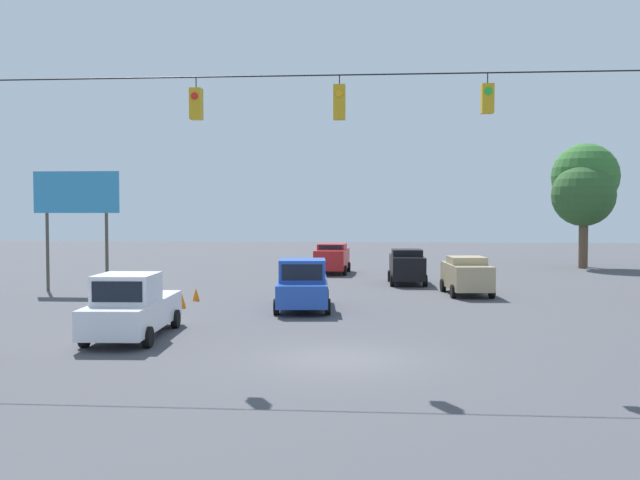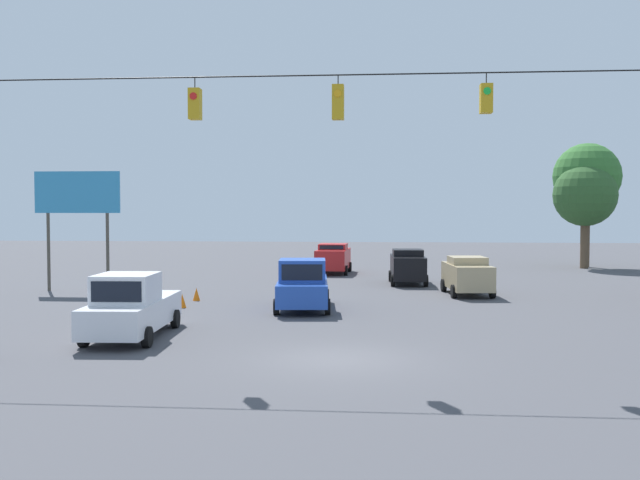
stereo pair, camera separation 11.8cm
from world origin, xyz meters
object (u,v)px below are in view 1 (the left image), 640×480
(tree_horizon_right, at_px, (583,196))
(tree_horizon_left, at_px, (585,177))
(sedan_red_withflow_deep, at_px, (332,258))
(traffic_cone_third, at_px, (182,301))
(pickup_truck_white_parked_shoulder, at_px, (132,308))
(traffic_cone_second, at_px, (163,309))
(traffic_cone_fourth, at_px, (196,294))
(sedan_tan_oncoming_far, at_px, (467,275))
(sedan_black_oncoming_deep, at_px, (407,266))
(pickup_truck_blue_withflow_mid, at_px, (303,286))
(overhead_signal_span, at_px, (338,171))
(traffic_cone_nearest, at_px, (143,319))
(roadside_billboard, at_px, (76,201))

(tree_horizon_right, bearing_deg, tree_horizon_left, -110.40)
(sedan_red_withflow_deep, distance_m, traffic_cone_third, 17.33)
(pickup_truck_white_parked_shoulder, bearing_deg, traffic_cone_second, -85.52)
(traffic_cone_fourth, distance_m, tree_horizon_left, 31.56)
(sedan_tan_oncoming_far, bearing_deg, tree_horizon_left, -121.01)
(sedan_tan_oncoming_far, height_order, sedan_black_oncoming_deep, sedan_black_oncoming_deep)
(pickup_truck_blue_withflow_mid, height_order, sedan_tan_oncoming_far, pickup_truck_blue_withflow_mid)
(sedan_black_oncoming_deep, bearing_deg, overhead_signal_span, 82.23)
(traffic_cone_nearest, relative_size, traffic_cone_second, 1.00)
(pickup_truck_blue_withflow_mid, bearing_deg, traffic_cone_second, 25.64)
(tree_horizon_left, bearing_deg, overhead_signal_span, 64.07)
(pickup_truck_white_parked_shoulder, height_order, roadside_billboard, roadside_billboard)
(overhead_signal_span, distance_m, traffic_cone_fourth, 14.80)
(traffic_cone_third, relative_size, roadside_billboard, 0.10)
(traffic_cone_second, distance_m, tree_horizon_left, 34.99)
(traffic_cone_third, bearing_deg, sedan_tan_oncoming_far, -155.99)
(traffic_cone_nearest, distance_m, traffic_cone_fourth, 7.25)
(pickup_truck_white_parked_shoulder, distance_m, traffic_cone_nearest, 2.21)
(traffic_cone_second, bearing_deg, tree_horizon_left, -132.07)
(sedan_red_withflow_deep, distance_m, traffic_cone_second, 19.78)
(traffic_cone_nearest, height_order, traffic_cone_third, same)
(overhead_signal_span, height_order, sedan_red_withflow_deep, overhead_signal_span)
(overhead_signal_span, height_order, traffic_cone_fourth, overhead_signal_span)
(sedan_tan_oncoming_far, bearing_deg, sedan_red_withflow_deep, -56.40)
(tree_horizon_left, relative_size, tree_horizon_right, 1.21)
(traffic_cone_third, bearing_deg, tree_horizon_left, -135.00)
(pickup_truck_white_parked_shoulder, xyz_separation_m, tree_horizon_right, (-22.29, -28.86, 4.12))
(pickup_truck_blue_withflow_mid, xyz_separation_m, traffic_cone_second, (5.18, 2.48, -0.69))
(pickup_truck_blue_withflow_mid, relative_size, traffic_cone_fourth, 9.19)
(tree_horizon_left, bearing_deg, traffic_cone_second, 47.93)
(overhead_signal_span, xyz_separation_m, tree_horizon_left, (-15.90, -32.70, 1.22))
(pickup_truck_white_parked_shoulder, bearing_deg, sedan_black_oncoming_deep, -118.82)
(pickup_truck_white_parked_shoulder, height_order, traffic_cone_second, pickup_truck_white_parked_shoulder)
(traffic_cone_second, bearing_deg, tree_horizon_right, -132.86)
(sedan_red_withflow_deep, xyz_separation_m, pickup_truck_white_parked_shoulder, (5.01, 23.48, -0.03))
(tree_horizon_left, bearing_deg, sedan_tan_oncoming_far, 58.99)
(sedan_black_oncoming_deep, bearing_deg, sedan_red_withflow_deep, -53.25)
(pickup_truck_blue_withflow_mid, distance_m, traffic_cone_nearest, 7.13)
(traffic_cone_second, bearing_deg, traffic_cone_fourth, -90.62)
(traffic_cone_nearest, bearing_deg, traffic_cone_second, -89.72)
(tree_horizon_left, bearing_deg, traffic_cone_third, 45.00)
(traffic_cone_nearest, bearing_deg, pickup_truck_white_parked_shoulder, 99.25)
(traffic_cone_third, xyz_separation_m, tree_horizon_left, (-23.02, -23.02, 6.15))
(sedan_tan_oncoming_far, relative_size, traffic_cone_nearest, 7.26)
(roadside_billboard, bearing_deg, pickup_truck_blue_withflow_mid, 155.04)
(traffic_cone_nearest, xyz_separation_m, traffic_cone_fourth, (-0.04, -7.25, 0.00))
(sedan_black_oncoming_deep, relative_size, traffic_cone_second, 7.10)
(pickup_truck_blue_withflow_mid, xyz_separation_m, traffic_cone_fourth, (5.12, -2.39, -0.69))
(sedan_red_withflow_deep, distance_m, pickup_truck_white_parked_shoulder, 24.01)
(pickup_truck_blue_withflow_mid, xyz_separation_m, sedan_black_oncoming_deep, (-4.73, -10.44, 0.03))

